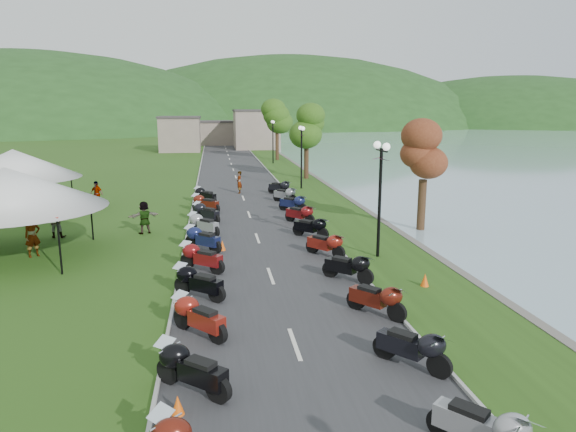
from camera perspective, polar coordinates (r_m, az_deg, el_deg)
name	(u,v)px	position (r m, az deg, el deg)	size (l,w,h in m)	color
road	(239,186)	(43.61, -5.46, 3.32)	(7.00, 120.00, 0.02)	#343437
hills_backdrop	(218,125)	(203.19, -7.82, 9.93)	(360.00, 120.00, 76.00)	#285621
far_building	(213,132)	(88.17, -8.33, 9.17)	(18.00, 16.00, 5.00)	gray
moto_row_left	(201,299)	(16.61, -9.66, -9.11)	(2.60, 41.90, 1.10)	#331411
moto_row_right	(335,255)	(21.22, 5.28, -4.33)	(2.60, 39.45, 1.10)	#331411
vendor_tent_main	(9,213)	(25.31, -28.57, 0.28)	(5.52, 5.52, 4.00)	silver
vendor_tent_side	(16,182)	(36.12, -27.99, 3.40)	(5.19, 5.19, 4.00)	silver
tree_lakeside	(423,173)	(28.28, 14.81, 4.68)	(2.24, 2.24, 6.21)	#39691A
pedestrian_a	(35,256)	(25.49, -26.33, -4.05)	(0.68, 0.50, 1.86)	slate
pedestrian_b	(57,237)	(28.75, -24.27, -2.17)	(0.92, 0.51, 1.90)	slate
traffic_cone_near	(178,405)	(11.92, -12.15, -19.88)	(0.29, 0.29, 0.46)	#F2590C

